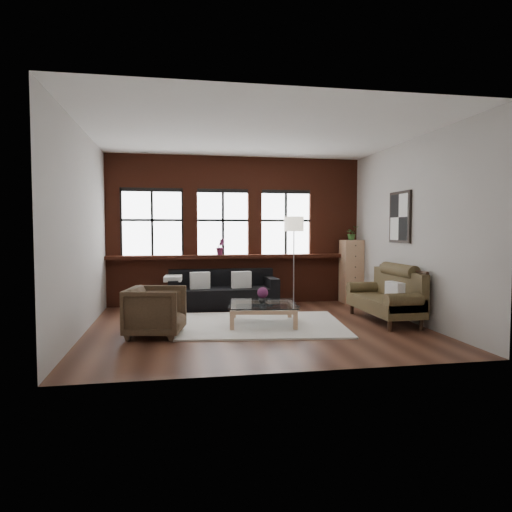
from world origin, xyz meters
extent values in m
plane|color=#3F2117|center=(0.00, 0.00, 0.00)|extent=(5.50, 5.50, 0.00)
plane|color=white|center=(0.00, 0.00, 3.20)|extent=(5.50, 5.50, 0.00)
plane|color=#AFABA3|center=(0.00, 2.50, 1.60)|extent=(5.50, 0.00, 5.50)
plane|color=#AFABA3|center=(0.00, -2.50, 1.60)|extent=(5.50, 0.00, 5.50)
plane|color=#AFABA3|center=(-2.75, 0.00, 1.60)|extent=(0.00, 5.00, 5.00)
plane|color=#AFABA3|center=(2.75, 0.00, 1.60)|extent=(0.00, 5.00, 5.00)
cube|color=#552114|center=(0.00, 2.35, 1.04)|extent=(5.50, 0.30, 0.08)
cube|color=beige|center=(0.09, 0.09, 0.01)|extent=(2.99, 2.48, 0.03)
cube|color=silver|center=(-0.84, 1.80, 0.59)|extent=(0.41, 0.17, 0.34)
cube|color=silver|center=(0.01, 1.80, 0.59)|extent=(0.41, 0.17, 0.34)
cube|color=silver|center=(2.22, -0.52, 0.59)|extent=(0.18, 0.39, 0.34)
imported|color=#403020|center=(-1.63, -0.43, 0.38)|extent=(0.98, 0.96, 0.76)
imported|color=#B2B2B2|center=(0.13, 0.12, 0.44)|extent=(0.15, 0.15, 0.14)
sphere|color=#61214B|center=(0.13, 0.12, 0.55)|extent=(0.19, 0.19, 0.19)
cube|color=tan|center=(2.53, 2.12, 0.70)|extent=(0.43, 0.43, 1.39)
imported|color=#2D5923|center=(2.53, 2.12, 1.55)|extent=(0.32, 0.29, 0.31)
imported|color=#61214B|center=(-0.37, 2.32, 1.26)|extent=(0.21, 0.18, 0.35)
camera|label=1|loc=(-1.35, -7.44, 1.62)|focal=32.00mm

